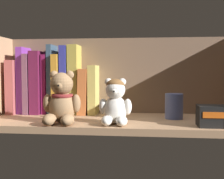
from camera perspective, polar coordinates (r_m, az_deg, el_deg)
The scene contains 17 objects.
shelf_board at distance 91.43cm, azimuth -0.13°, elevation -6.46°, with size 77.37×29.14×2.00cm, color #A87F5B.
shelf_back_panel at distance 105.14cm, azimuth 0.80°, elevation 2.20°, with size 79.77×1.20×28.81cm, color brown.
book_0 at distance 111.22cm, azimuth -18.00°, elevation 0.55°, with size 3.01×14.58×18.80cm, color #9E4C4C.
book_1 at distance 109.92cm, azimuth -16.60°, elevation 1.73°, with size 2.25×11.50×23.32cm, color purple.
book_2 at distance 109.05cm, azimuth -15.42°, elevation 1.10°, with size 1.82×13.79×20.90cm, color #6C4055.
book_3 at distance 107.96cm, azimuth -13.95°, elevation 1.36°, with size 3.41×13.16×21.91cm, color #5B1738.
book_4 at distance 107.01cm, azimuth -12.48°, elevation 1.04°, with size 1.68×10.39×20.71cm, color maroon.
book_5 at distance 106.30cm, azimuth -11.43°, elevation 1.97°, with size 1.71×10.63×24.14cm, color #334A5F.
book_6 at distance 105.68cm, azimuth -10.24°, elevation 1.03°, with size 2.12×13.77×20.67cm, color #C4872A.
book_7 at distance 104.93cm, azimuth -8.91°, elevation 1.85°, with size 2.24×11.66×23.70cm, color navy.
book_8 at distance 104.14cm, azimuth -7.23°, elevation 1.96°, with size 3.35×10.40×24.06cm, color #AA983E.
book_9 at distance 103.56cm, azimuth -5.29°, elevation -0.34°, with size 3.04×12.47×15.75cm, color #C56936.
book_10 at distance 102.92cm, azimuth -3.52°, elevation -0.02°, with size 2.70×11.71×16.96cm, color tan.
teddy_bear_larger at distance 84.43cm, azimuth -9.87°, elevation -2.23°, with size 11.01×11.14×15.15cm.
teddy_bear_smaller at distance 82.39cm, azimuth 0.63°, elevation -2.54°, with size 9.43×9.54×12.99cm.
pillar_candle at distance 93.81cm, azimuth 12.07°, elevation -3.22°, with size 5.65×5.65×7.92cm, color #4C5B99.
small_product_box at distance 83.67cm, azimuth 19.58°, elevation -4.93°, with size 9.21×6.71×5.72cm.
Camera 1 is at (10.12, -89.45, 16.98)cm, focal length 46.58 mm.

